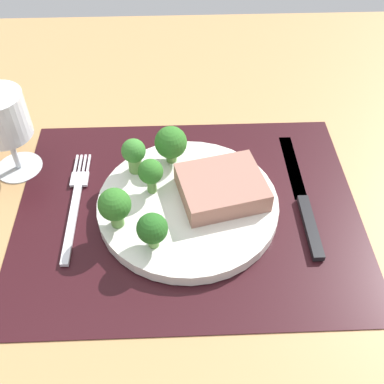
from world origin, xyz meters
The scene contains 12 objects.
ground_plane centered at (0.00, 0.00, -1.50)cm, with size 140.00×110.00×3.00cm, color tan.
placemat centered at (0.00, 0.00, 0.15)cm, with size 44.71×35.30×0.30cm, color black.
plate centered at (0.00, 0.00, 1.10)cm, with size 23.41×23.41×1.60cm, color silver.
steak centered at (4.38, 0.91, 3.29)cm, with size 10.48×8.93×2.78cm, color #9E6B5B.
broccoli_near_fork centered at (-4.62, 1.97, 5.21)cm, with size 3.25×3.25×5.14cm.
broccoli_front_edge centered at (-4.26, -6.87, 4.86)cm, with size 3.66×3.66×4.91cm.
broccoli_near_steak centered at (-2.03, 7.74, 5.10)cm, with size 4.43×4.43×5.50cm.
broccoli_center centered at (-6.95, 5.93, 5.02)cm, with size 3.25×3.25×5.17cm.
broccoli_back_left centered at (-8.73, -3.50, 5.29)cm, with size 4.00×4.00×5.57cm.
fork centered at (-14.86, 1.42, 0.55)cm, with size 2.40×19.20×0.50cm.
knife centered at (15.29, 0.53, 0.60)cm, with size 1.80×23.00×0.80cm.
wine_glass centered at (-23.92, 9.00, 8.53)cm, with size 7.09×7.09×12.45cm.
Camera 1 is at (-1.01, -39.98, 46.19)cm, focal length 43.37 mm.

